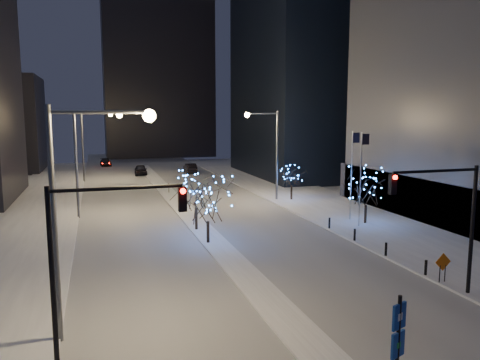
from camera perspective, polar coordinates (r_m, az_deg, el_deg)
name	(u,v)px	position (r m, az deg, el deg)	size (l,w,h in m)	color
ground	(295,330)	(22.22, 6.70, -17.68)	(160.00, 160.00, 0.00)	white
road	(172,198)	(54.74, -8.28, -2.17)	(20.00, 130.00, 0.02)	#B4B9C4
median	(180,205)	(49.88, -7.38, -3.08)	(2.00, 80.00, 0.15)	white
east_sidewalk	(355,216)	(45.77, 13.80, -4.25)	(10.00, 90.00, 0.15)	white
west_sidewalk	(21,240)	(39.85, -25.14, -6.61)	(8.00, 90.00, 0.15)	white
horizon_block	(157,64)	(111.76, -10.07, 13.74)	(24.00, 14.00, 42.00)	black
street_lamp_w_near	(80,190)	(20.51, -18.95, -1.15)	(4.40, 0.56, 10.00)	#595E66
street_lamp_w_mid	(88,148)	(45.37, -18.08, 3.69)	(4.40, 0.56, 10.00)	#595E66
street_lamp_w_far	(90,136)	(70.33, -17.82, 5.10)	(4.40, 0.56, 10.00)	#595E66
street_lamp_east	(269,143)	(51.72, 3.60, 4.49)	(3.90, 0.56, 10.00)	#595E66
traffic_signal_west	(94,242)	(18.89, -17.36, -7.24)	(5.26, 0.43, 7.00)	black
traffic_signal_east	(449,210)	(26.25, 24.13, -3.34)	(5.26, 0.43, 7.00)	black
flagpoles	(357,170)	(41.84, 14.03, 1.17)	(1.35, 2.60, 8.00)	silver
bollards	(369,242)	(34.92, 15.50, -7.24)	(0.16, 12.16, 0.90)	black
car_near	(141,170)	(76.22, -12.01, 1.20)	(1.89, 4.70, 1.60)	black
car_mid	(190,168)	(77.66, -6.09, 1.45)	(1.67, 4.79, 1.58)	black
car_far	(106,162)	(91.13, -16.06, 2.07)	(1.87, 4.60, 1.33)	black
holiday_tree_median_near	(208,201)	(34.53, -3.96, -2.61)	(4.24, 4.24, 4.93)	black
holiday_tree_median_far	(196,192)	(38.56, -5.39, -1.41)	(3.91, 3.91, 4.81)	black
holiday_tree_plaza_near	(366,188)	(42.16, 15.16, -0.92)	(5.19, 5.19, 4.92)	black
holiday_tree_plaza_far	(292,176)	(52.43, 6.32, 0.53)	(3.64, 3.64, 4.03)	black
wayfinding_sign	(398,338)	(16.98, 18.72, -17.81)	(0.66, 0.33, 3.80)	black
construction_sign	(443,265)	(29.25, 23.50, -9.45)	(1.03, 0.05, 1.69)	black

